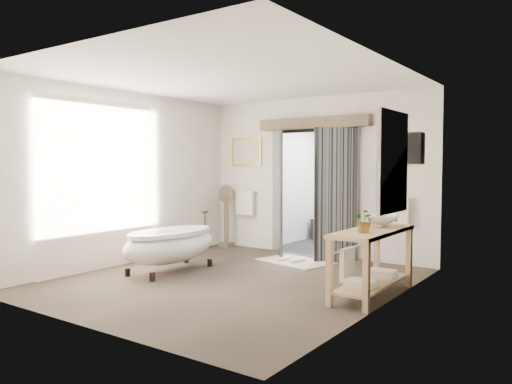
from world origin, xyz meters
TOP-DOWN VIEW (x-y plane):
  - ground_plane at (0.00, 0.00)m, footprint 5.00×5.00m
  - room_shell at (-0.04, -0.12)m, footprint 4.52×5.02m
  - shower_room at (0.00, 3.99)m, footprint 2.22×2.01m
  - back_wall_dressing at (0.00, 2.32)m, footprint 3.82×0.71m
  - clawfoot_tub at (-1.17, -0.06)m, footprint 0.80×1.79m
  - vanity at (1.95, 0.34)m, footprint 0.57×1.60m
  - pedestal_mirror at (-1.89, 2.25)m, footprint 0.37×0.24m
  - rug at (0.05, 1.72)m, footprint 1.35×1.05m
  - slippers at (0.00, 1.62)m, footprint 0.45×0.30m
  - basin at (1.96, 0.68)m, footprint 0.57×0.57m
  - plant at (2.02, -0.01)m, footprint 0.32×0.29m
  - soap_bottle_a at (1.84, 0.47)m, footprint 0.09×0.09m
  - soap_bottle_b at (1.92, 0.94)m, footprint 0.16×0.16m

SIDE VIEW (x-z plane):
  - ground_plane at x=0.00m, z-range 0.00..0.00m
  - rug at x=0.05m, z-range 0.00..0.01m
  - slippers at x=0.00m, z-range 0.01..0.07m
  - clawfoot_tub at x=-1.17m, z-range -0.01..0.87m
  - vanity at x=1.95m, z-range 0.08..0.93m
  - pedestal_mirror at x=-1.89m, z-range -0.09..1.17m
  - shower_room at x=0.00m, z-range -0.35..2.16m
  - soap_bottle_b at x=1.92m, z-range 0.85..1.01m
  - basin at x=1.96m, z-range 0.85..1.01m
  - soap_bottle_a at x=1.84m, z-range 0.85..1.03m
  - plant at x=2.02m, z-range 0.85..1.14m
  - back_wall_dressing at x=0.00m, z-range 0.30..2.82m
  - room_shell at x=-0.04m, z-range 0.40..3.31m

